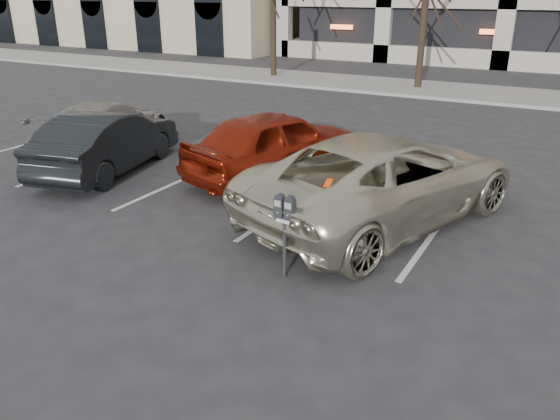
{
  "coord_description": "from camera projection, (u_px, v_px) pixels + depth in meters",
  "views": [
    {
      "loc": [
        3.27,
        -7.13,
        3.9
      ],
      "look_at": [
        -0.06,
        -1.17,
        1.15
      ],
      "focal_mm": 35.0,
      "sensor_mm": 36.0,
      "label": 1
    }
  ],
  "objects": [
    {
      "name": "suv_silver",
      "position": [
        384.0,
        178.0,
        9.72
      ],
      "size": [
        4.33,
        6.22,
        1.58
      ],
      "rotation": [
        0.0,
        0.0,
        2.81
      ],
      "color": "beige",
      "rests_on": "ground"
    },
    {
      "name": "ground",
      "position": [
        319.0,
        253.0,
        8.71
      ],
      "size": [
        140.0,
        140.0,
        0.0
      ],
      "primitive_type": "plane",
      "color": "#28282B",
      "rests_on": "ground"
    },
    {
      "name": "parking_meter",
      "position": [
        285.0,
        216.0,
        7.65
      ],
      "size": [
        0.33,
        0.15,
        1.25
      ],
      "rotation": [
        0.0,
        0.0,
        -0.07
      ],
      "color": "black",
      "rests_on": "ground"
    },
    {
      "name": "car_red",
      "position": [
        276.0,
        143.0,
        12.08
      ],
      "size": [
        2.97,
        4.74,
        1.51
      ],
      "primitive_type": "imported",
      "rotation": [
        0.0,
        0.0,
        2.85
      ],
      "color": "maroon",
      "rests_on": "ground"
    },
    {
      "name": "sidewalk",
      "position": [
        492.0,
        94.0,
        21.64
      ],
      "size": [
        80.0,
        4.0,
        0.12
      ],
      "primitive_type": "cube",
      "color": "gray",
      "rests_on": "ground"
    },
    {
      "name": "car_silver",
      "position": [
        106.0,
        125.0,
        14.19
      ],
      "size": [
        2.86,
        4.69,
        1.27
      ],
      "primitive_type": "imported",
      "rotation": [
        0.0,
        0.0,
        3.4
      ],
      "color": "#96979D",
      "rests_on": "ground"
    },
    {
      "name": "car_dark",
      "position": [
        107.0,
        141.0,
        12.45
      ],
      "size": [
        2.41,
        4.46,
        1.39
      ],
      "primitive_type": "imported",
      "rotation": [
        0.0,
        0.0,
        3.37
      ],
      "color": "black",
      "rests_on": "ground"
    },
    {
      "name": "stall_lines",
      "position": [
        305.0,
        194.0,
        11.2
      ],
      "size": [
        16.9,
        5.2,
        0.0
      ],
      "color": "silver",
      "rests_on": "ground"
    }
  ]
}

